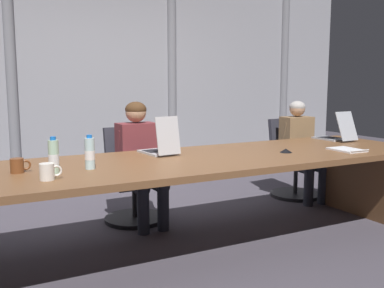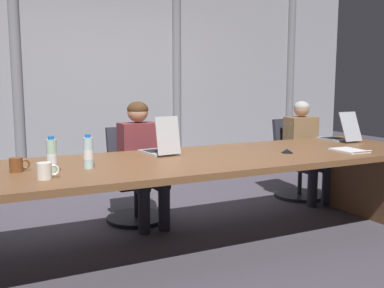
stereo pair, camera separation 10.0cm
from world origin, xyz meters
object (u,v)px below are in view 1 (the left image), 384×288
object	(u,v)px
person_center	(301,145)
coffee_mug_near	(48,172)
coffee_mug_far	(18,166)
conference_mic_left_side	(286,151)
water_bottle_secondary	(90,153)
office_chair_center	(293,168)
spiral_notepad	(347,150)
laptop_left_mid	(160,147)
laptop_center	(335,135)
person_left_mid	(140,156)
water_bottle_primary	(54,158)
office_chair_left_mid	(132,186)

from	to	relation	value
person_center	coffee_mug_near	bearing A→B (deg)	-66.73
coffee_mug_far	conference_mic_left_side	bearing A→B (deg)	-4.05
coffee_mug_far	water_bottle_secondary	bearing A→B (deg)	-11.13
office_chair_center	coffee_mug_near	size ratio (longest dim) A/B	6.61
water_bottle_secondary	spiral_notepad	world-z (taller)	water_bottle_secondary
person_center	spiral_notepad	size ratio (longest dim) A/B	3.68
laptop_left_mid	laptop_center	world-z (taller)	laptop_left_mid
laptop_center	water_bottle_secondary	xyz separation A→B (m)	(-2.73, -0.35, 0.05)
laptop_left_mid	coffee_mug_far	size ratio (longest dim) A/B	3.05
water_bottle_secondary	conference_mic_left_side	bearing A→B (deg)	-2.08
laptop_center	water_bottle_secondary	bearing A→B (deg)	96.73
laptop_left_mid	spiral_notepad	size ratio (longest dim) A/B	1.32
office_chair_center	spiral_notepad	world-z (taller)	office_chair_center
conference_mic_left_side	spiral_notepad	distance (m)	0.58
person_left_mid	water_bottle_primary	bearing A→B (deg)	-47.22
conference_mic_left_side	spiral_notepad	world-z (taller)	conference_mic_left_side
laptop_left_mid	office_chair_center	world-z (taller)	laptop_left_mid
laptop_center	water_bottle_primary	distance (m)	3.03
office_chair_left_mid	laptop_center	bearing A→B (deg)	69.67
laptop_left_mid	person_center	size ratio (longest dim) A/B	0.36
laptop_center	person_left_mid	xyz separation A→B (m)	(-2.02, 0.51, -0.15)
person_center	water_bottle_secondary	bearing A→B (deg)	-68.89
laptop_center	coffee_mug_far	size ratio (longest dim) A/B	3.33
laptop_left_mid	conference_mic_left_side	size ratio (longest dim) A/B	3.78
person_left_mid	spiral_notepad	xyz separation A→B (m)	(1.57, -1.10, 0.09)
laptop_left_mid	office_chair_left_mid	distance (m)	0.82
laptop_left_mid	water_bottle_secondary	distance (m)	0.79
person_center	coffee_mug_far	world-z (taller)	person_center
person_center	laptop_left_mid	bearing A→B (deg)	-72.57
office_chair_left_mid	water_bottle_secondary	world-z (taller)	water_bottle_secondary
office_chair_center	water_bottle_primary	bearing A→B (deg)	-76.34
office_chair_left_mid	person_center	xyz separation A→B (m)	(2.03, -0.16, 0.30)
office_chair_center	coffee_mug_far	xyz separation A→B (m)	(-3.21, -0.93, 0.47)
water_bottle_secondary	office_chair_left_mid	bearing A→B (deg)	56.45
laptop_left_mid	conference_mic_left_side	xyz separation A→B (m)	(1.02, -0.42, -0.05)
laptop_center	conference_mic_left_side	xyz separation A→B (m)	(-1.01, -0.42, -0.04)
office_chair_center	water_bottle_primary	world-z (taller)	water_bottle_primary
laptop_left_mid	water_bottle_secondary	world-z (taller)	laptop_left_mid
laptop_center	person_center	size ratio (longest dim) A/B	0.39
person_left_mid	spiral_notepad	bearing A→B (deg)	52.90
laptop_left_mid	coffee_mug_near	bearing A→B (deg)	114.20
person_left_mid	water_bottle_secondary	distance (m)	1.14
spiral_notepad	laptop_left_mid	bearing A→B (deg)	161.41
office_chair_left_mid	person_left_mid	world-z (taller)	person_left_mid
coffee_mug_near	coffee_mug_far	xyz separation A→B (m)	(-0.14, 0.33, -0.00)
office_chair_center	conference_mic_left_side	world-z (taller)	office_chair_center
coffee_mug_near	spiral_notepad	world-z (taller)	coffee_mug_near
water_bottle_primary	coffee_mug_far	xyz separation A→B (m)	(-0.21, 0.19, -0.07)
laptop_left_mid	conference_mic_left_side	world-z (taller)	laptop_left_mid
laptop_left_mid	water_bottle_primary	world-z (taller)	laptop_left_mid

